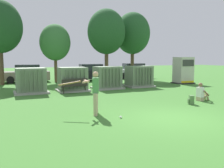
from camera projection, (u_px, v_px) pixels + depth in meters
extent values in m
plane|color=#3D752D|center=(174.00, 119.00, 9.07)|extent=(96.00, 96.00, 0.00)
cube|color=#9E9B93|center=(31.00, 92.00, 15.45)|extent=(2.10, 1.70, 0.12)
cube|color=gray|center=(31.00, 80.00, 15.36)|extent=(1.80, 1.40, 1.50)
cube|color=#63755B|center=(21.00, 81.00, 14.41)|extent=(0.06, 0.12, 1.27)
cube|color=#63755B|center=(25.00, 81.00, 14.51)|extent=(0.06, 0.12, 1.27)
cube|color=#63755B|center=(30.00, 81.00, 14.61)|extent=(0.06, 0.12, 1.27)
cube|color=#63755B|center=(34.00, 81.00, 14.72)|extent=(0.06, 0.12, 1.27)
cube|color=#63755B|center=(39.00, 81.00, 14.82)|extent=(0.06, 0.12, 1.27)
cube|color=#63755B|center=(43.00, 80.00, 14.93)|extent=(0.06, 0.12, 1.27)
cube|color=#9E9B93|center=(73.00, 90.00, 16.43)|extent=(2.10, 1.70, 0.12)
cube|color=gray|center=(72.00, 78.00, 16.34)|extent=(1.80, 1.40, 1.50)
cube|color=#63755B|center=(66.00, 80.00, 15.39)|extent=(0.06, 0.12, 1.27)
cube|color=#63755B|center=(70.00, 79.00, 15.50)|extent=(0.06, 0.12, 1.27)
cube|color=#63755B|center=(74.00, 79.00, 15.60)|extent=(0.06, 0.12, 1.27)
cube|color=#63755B|center=(77.00, 79.00, 15.70)|extent=(0.06, 0.12, 1.27)
cube|color=#63755B|center=(81.00, 79.00, 15.81)|extent=(0.06, 0.12, 1.27)
cube|color=#63755B|center=(85.00, 79.00, 15.91)|extent=(0.06, 0.12, 1.27)
cube|color=#9E9B93|center=(107.00, 88.00, 17.66)|extent=(2.10, 1.70, 0.12)
cube|color=gray|center=(107.00, 77.00, 17.57)|extent=(1.80, 1.40, 1.50)
cube|color=#63755B|center=(103.00, 78.00, 16.62)|extent=(0.06, 0.12, 1.27)
cube|color=#63755B|center=(106.00, 78.00, 16.73)|extent=(0.06, 0.12, 1.27)
cube|color=#63755B|center=(110.00, 78.00, 16.83)|extent=(0.06, 0.12, 1.27)
cube|color=#63755B|center=(113.00, 78.00, 16.93)|extent=(0.06, 0.12, 1.27)
cube|color=#63755B|center=(116.00, 77.00, 17.04)|extent=(0.06, 0.12, 1.27)
cube|color=#63755B|center=(120.00, 77.00, 17.14)|extent=(0.06, 0.12, 1.27)
cube|color=#9E9B93|center=(139.00, 86.00, 18.81)|extent=(2.10, 1.70, 0.12)
cube|color=gray|center=(139.00, 76.00, 18.72)|extent=(1.80, 1.40, 1.50)
cube|color=#63755B|center=(137.00, 77.00, 17.77)|extent=(0.06, 0.12, 1.27)
cube|color=#63755B|center=(140.00, 76.00, 17.87)|extent=(0.06, 0.12, 1.27)
cube|color=#63755B|center=(143.00, 76.00, 17.97)|extent=(0.06, 0.12, 1.27)
cube|color=#63755B|center=(146.00, 76.00, 18.08)|extent=(0.06, 0.12, 1.27)
cube|color=#63755B|center=(148.00, 76.00, 18.18)|extent=(0.06, 0.12, 1.27)
cube|color=#63755B|center=(151.00, 76.00, 18.29)|extent=(0.06, 0.12, 1.27)
cube|color=#262626|center=(183.00, 83.00, 21.15)|extent=(1.60, 1.40, 0.10)
cube|color=beige|center=(183.00, 70.00, 21.02)|extent=(1.40, 1.20, 2.20)
cube|color=#383838|center=(188.00, 63.00, 20.39)|extent=(1.19, 0.04, 0.55)
cube|color=yellow|center=(188.00, 82.00, 20.57)|extent=(1.33, 0.04, 0.16)
cube|color=#2D2823|center=(74.00, 86.00, 15.60)|extent=(1.84, 0.72, 0.05)
cube|color=#2D2823|center=(75.00, 82.00, 15.43)|extent=(1.78, 0.36, 0.44)
cylinder|color=#2D2823|center=(62.00, 90.00, 15.31)|extent=(0.06, 0.06, 0.42)
cylinder|color=#2D2823|center=(83.00, 88.00, 16.17)|extent=(0.06, 0.06, 0.42)
cylinder|color=#2D2823|center=(64.00, 91.00, 15.08)|extent=(0.06, 0.06, 0.42)
cylinder|color=#2D2823|center=(85.00, 89.00, 15.94)|extent=(0.06, 0.06, 0.42)
cylinder|color=tan|center=(95.00, 105.00, 9.47)|extent=(0.16, 0.16, 0.88)
cylinder|color=tan|center=(96.00, 103.00, 9.95)|extent=(0.16, 0.16, 0.88)
cube|color=#4C8C4C|center=(96.00, 85.00, 9.62)|extent=(0.38, 0.46, 0.60)
sphere|color=tan|center=(96.00, 74.00, 9.58)|extent=(0.23, 0.23, 0.23)
cylinder|color=tan|center=(86.00, 82.00, 9.51)|extent=(0.43, 0.46, 0.09)
cylinder|color=tan|center=(86.00, 81.00, 9.69)|extent=(0.13, 0.55, 0.09)
cylinder|color=#A5723F|center=(69.00, 83.00, 9.60)|extent=(0.80, 0.40, 0.21)
sphere|color=#A5723F|center=(80.00, 81.00, 9.60)|extent=(0.08, 0.08, 0.08)
sphere|color=white|center=(121.00, 117.00, 9.13)|extent=(0.09, 0.09, 0.09)
cube|color=tan|center=(200.00, 99.00, 12.78)|extent=(0.27, 0.36, 0.20)
cube|color=white|center=(200.00, 92.00, 12.74)|extent=(0.25, 0.38, 0.52)
sphere|color=brown|center=(200.00, 85.00, 12.70)|extent=(0.22, 0.22, 0.22)
cylinder|color=tan|center=(201.00, 96.00, 12.96)|extent=(0.46, 0.17, 0.13)
cylinder|color=tan|center=(204.00, 96.00, 13.07)|extent=(0.31, 0.15, 0.46)
cylinder|color=tan|center=(204.00, 97.00, 12.79)|extent=(0.46, 0.17, 0.13)
cylinder|color=tan|center=(207.00, 96.00, 12.90)|extent=(0.31, 0.15, 0.46)
cylinder|color=brown|center=(199.00, 92.00, 13.05)|extent=(0.42, 0.12, 0.32)
cylinder|color=brown|center=(207.00, 93.00, 12.66)|extent=(0.42, 0.12, 0.32)
cube|color=#4C723F|center=(191.00, 100.00, 11.81)|extent=(0.33, 0.38, 0.44)
cube|color=#3D5B33|center=(189.00, 101.00, 11.82)|extent=(0.16, 0.23, 0.22)
cylinder|color=#4C3828|center=(1.00, 67.00, 19.85)|extent=(0.36, 0.36, 2.94)
cylinder|color=brown|center=(56.00, 70.00, 21.94)|extent=(0.27, 0.27, 2.23)
ellipsoid|color=#387038|center=(55.00, 42.00, 21.66)|extent=(2.74, 2.74, 3.26)
cylinder|color=brown|center=(106.00, 66.00, 22.96)|extent=(0.35, 0.35, 2.88)
ellipsoid|color=#235128|center=(106.00, 32.00, 22.60)|extent=(3.55, 3.55, 4.21)
cylinder|color=brown|center=(132.00, 65.00, 25.29)|extent=(0.36, 0.36, 2.93)
ellipsoid|color=#235128|center=(133.00, 33.00, 24.92)|extent=(3.60, 3.60, 4.28)
cube|color=gray|center=(26.00, 76.00, 22.24)|extent=(4.26, 1.87, 0.80)
cube|color=#262B33|center=(27.00, 68.00, 22.21)|extent=(2.16, 1.64, 0.64)
cylinder|color=black|center=(10.00, 80.00, 21.00)|extent=(0.65, 0.25, 0.64)
cylinder|color=black|center=(11.00, 78.00, 22.57)|extent=(0.65, 0.25, 0.64)
cylinder|color=black|center=(41.00, 79.00, 21.97)|extent=(0.65, 0.25, 0.64)
cylinder|color=black|center=(40.00, 77.00, 23.53)|extent=(0.65, 0.25, 0.64)
cube|color=black|center=(89.00, 75.00, 23.86)|extent=(4.34, 2.09, 0.80)
cube|color=#262B33|center=(91.00, 67.00, 23.83)|extent=(2.24, 1.75, 0.64)
cylinder|color=black|center=(78.00, 78.00, 22.67)|extent=(0.66, 0.28, 0.64)
cylinder|color=black|center=(75.00, 77.00, 24.27)|extent=(0.66, 0.28, 0.64)
cylinder|color=black|center=(104.00, 77.00, 23.50)|extent=(0.66, 0.28, 0.64)
cylinder|color=black|center=(100.00, 76.00, 25.10)|extent=(0.66, 0.28, 0.64)
cube|color=silver|center=(132.00, 73.00, 26.41)|extent=(4.40, 2.29, 0.80)
cube|color=#262B33|center=(134.00, 66.00, 26.37)|extent=(2.30, 1.85, 0.64)
cylinder|color=black|center=(123.00, 76.00, 25.28)|extent=(0.67, 0.31, 0.64)
cylinder|color=black|center=(119.00, 75.00, 26.90)|extent=(0.67, 0.31, 0.64)
cylinder|color=black|center=(146.00, 76.00, 25.98)|extent=(0.67, 0.31, 0.64)
cylinder|color=black|center=(140.00, 74.00, 27.61)|extent=(0.67, 0.31, 0.64)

